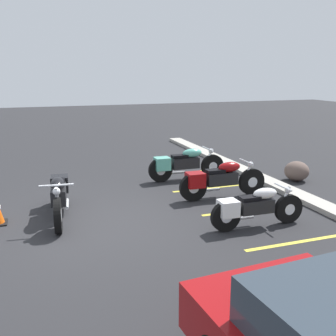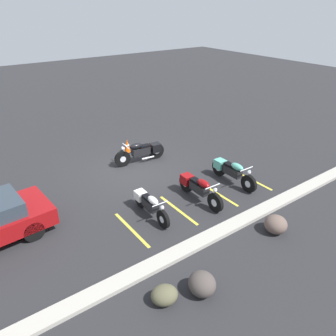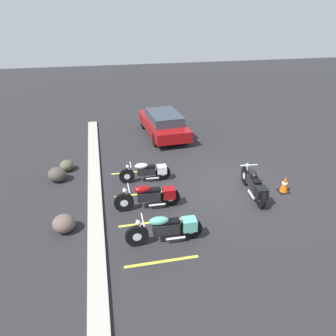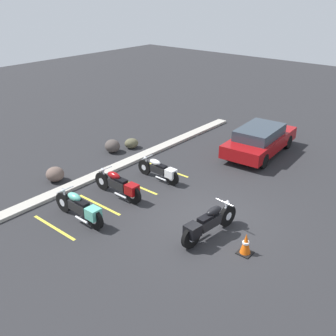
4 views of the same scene
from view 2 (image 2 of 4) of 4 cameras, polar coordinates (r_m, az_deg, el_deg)
ground at (r=14.04m, az=-5.68°, el=-0.35°), size 60.00×60.00×0.00m
motorcycle_black_featured at (r=14.56m, az=-4.50°, el=2.92°), size 2.37×0.69×0.93m
parked_bike_0 at (r=13.09m, az=10.97°, el=-0.51°), size 0.65×2.31×0.91m
parked_bike_1 at (r=11.79m, az=5.25°, el=-3.41°), size 0.65×2.30×0.91m
parked_bike_2 at (r=10.96m, az=-3.28°, el=-6.25°), size 0.58×2.06×0.81m
concrete_curb at (r=10.51m, az=9.22°, el=-10.77°), size 18.00×0.50×0.12m
landscape_rock_0 at (r=8.33m, az=-0.63°, el=-21.25°), size 0.81×0.76×0.46m
landscape_rock_1 at (r=10.80m, az=18.25°, el=-9.30°), size 0.70×0.70×0.57m
landscape_rock_2 at (r=8.51m, az=5.95°, el=-19.43°), size 0.80×0.83×0.59m
traffic_cone at (r=15.63m, az=-7.13°, el=3.80°), size 0.40×0.40×0.66m
stall_line_0 at (r=13.67m, az=14.27°, el=-1.93°), size 0.10×2.10×0.00m
stall_line_1 at (r=12.45m, az=8.62°, el=-4.40°), size 0.10×2.10×0.00m
stall_line_2 at (r=11.41m, az=1.79°, el=-7.31°), size 0.10×2.10×0.00m
stall_line_3 at (r=10.59m, az=-6.37°, el=-10.61°), size 0.10×2.10×0.00m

